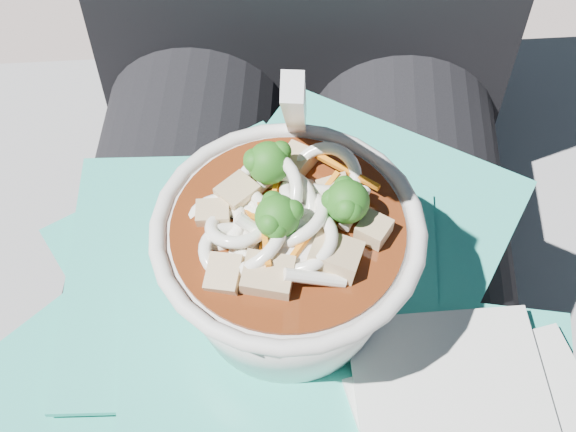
{
  "coord_description": "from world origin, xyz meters",
  "views": [
    {
      "loc": [
        0.01,
        -0.25,
        1.02
      ],
      "look_at": [
        0.0,
        -0.01,
        0.68
      ],
      "focal_mm": 50.0,
      "sensor_mm": 36.0,
      "label": 1
    }
  ],
  "objects_px": {
    "stone_ledge": "(294,346)",
    "person_body": "(293,226)",
    "plastic_bag": "(274,316)",
    "udon_bowl": "(287,255)",
    "lap": "(287,358)"
  },
  "relations": [
    {
      "from": "stone_ledge",
      "to": "person_body",
      "type": "distance_m",
      "value": 0.32
    },
    {
      "from": "person_body",
      "to": "plastic_bag",
      "type": "height_order",
      "value": "person_body"
    },
    {
      "from": "lap",
      "to": "plastic_bag",
      "type": "height_order",
      "value": "plastic_bag"
    },
    {
      "from": "stone_ledge",
      "to": "person_body",
      "type": "bearing_deg",
      "value": -90.0
    },
    {
      "from": "plastic_bag",
      "to": "udon_bowl",
      "type": "distance_m",
      "value": 0.06
    },
    {
      "from": "stone_ledge",
      "to": "udon_bowl",
      "type": "bearing_deg",
      "value": -89.79
    },
    {
      "from": "lap",
      "to": "person_body",
      "type": "bearing_deg",
      "value": 90.0
    },
    {
      "from": "stone_ledge",
      "to": "person_body",
      "type": "height_order",
      "value": "person_body"
    },
    {
      "from": "lap",
      "to": "udon_bowl",
      "type": "distance_m",
      "value": 0.15
    },
    {
      "from": "stone_ledge",
      "to": "udon_bowl",
      "type": "distance_m",
      "value": 0.46
    },
    {
      "from": "lap",
      "to": "udon_bowl",
      "type": "xyz_separation_m",
      "value": [
        0.0,
        -0.01,
        0.15
      ]
    },
    {
      "from": "stone_ledge",
      "to": "plastic_bag",
      "type": "height_order",
      "value": "plastic_bag"
    },
    {
      "from": "person_body",
      "to": "udon_bowl",
      "type": "bearing_deg",
      "value": -89.66
    },
    {
      "from": "lap",
      "to": "plastic_bag",
      "type": "relative_size",
      "value": 1.23
    },
    {
      "from": "lap",
      "to": "person_body",
      "type": "relative_size",
      "value": 0.49
    }
  ]
}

